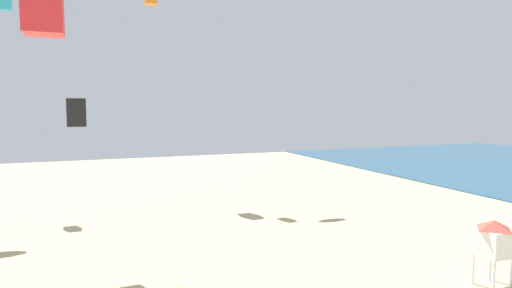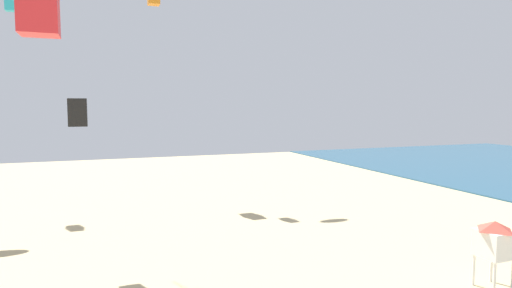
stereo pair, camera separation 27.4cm
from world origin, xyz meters
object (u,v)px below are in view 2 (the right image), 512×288
(kite_cyan_box, at_px, (10,3))
(kite_black_box, at_px, (78,112))
(kite_red_box_2, at_px, (38,6))
(lifeguard_stand, at_px, (494,240))

(kite_cyan_box, height_order, kite_black_box, kite_cyan_box)
(kite_cyan_box, height_order, kite_red_box_2, kite_cyan_box)
(kite_cyan_box, xyz_separation_m, kite_black_box, (4.61, -14.66, -7.47))
(kite_black_box, bearing_deg, kite_red_box_2, -92.36)
(kite_cyan_box, distance_m, kite_black_box, 17.09)
(kite_cyan_box, bearing_deg, lifeguard_stand, -50.67)
(lifeguard_stand, xyz_separation_m, kite_cyan_box, (-19.04, 23.23, 12.15))
(lifeguard_stand, height_order, kite_red_box_2, kite_red_box_2)
(kite_cyan_box, bearing_deg, kite_black_box, -72.54)
(lifeguard_stand, height_order, kite_cyan_box, kite_cyan_box)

